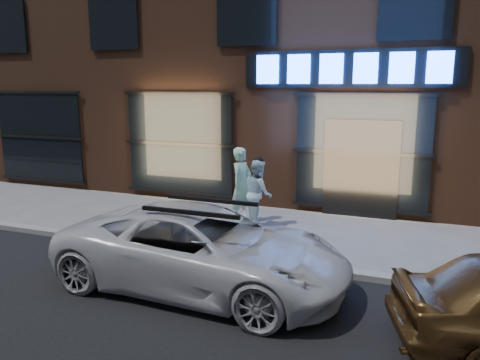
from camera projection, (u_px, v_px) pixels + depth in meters
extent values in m
plane|color=slate|center=(330.00, 274.00, 8.08)|extent=(90.00, 90.00, 0.00)
cube|color=gray|center=(330.00, 271.00, 8.07)|extent=(60.00, 0.25, 0.12)
cube|color=#54301E|center=(383.00, 26.00, 14.42)|extent=(30.00, 8.00, 10.00)
cube|color=black|center=(349.00, 69.00, 11.13)|extent=(5.20, 0.06, 0.90)
cube|color=black|center=(361.00, 169.00, 11.43)|extent=(1.80, 0.10, 2.40)
cube|color=#FFBF72|center=(41.00, 137.00, 14.91)|extent=(3.00, 0.04, 2.60)
cube|color=black|center=(40.00, 137.00, 14.87)|extent=(3.20, 0.06, 2.80)
cube|color=#FFBF72|center=(180.00, 144.00, 13.16)|extent=(3.00, 0.04, 2.60)
cube|color=black|center=(179.00, 144.00, 13.12)|extent=(3.20, 0.06, 2.80)
cube|color=#FFBF72|center=(362.00, 153.00, 11.41)|extent=(3.00, 0.04, 2.60)
cube|color=black|center=(362.00, 153.00, 11.37)|extent=(3.20, 0.06, 2.80)
cube|color=black|center=(5.00, 27.00, 14.54)|extent=(1.60, 0.06, 1.60)
cube|color=black|center=(113.00, 21.00, 13.15)|extent=(1.60, 0.06, 1.60)
cube|color=black|center=(246.00, 13.00, 11.75)|extent=(1.60, 0.06, 1.60)
cube|color=black|center=(416.00, 3.00, 10.35)|extent=(1.60, 0.06, 1.60)
cube|color=#2659FF|center=(268.00, 70.00, 11.76)|extent=(0.55, 0.12, 0.70)
cube|color=#2659FF|center=(299.00, 69.00, 11.48)|extent=(0.55, 0.12, 0.70)
cube|color=#2659FF|center=(331.00, 69.00, 11.20)|extent=(0.55, 0.12, 0.70)
cube|color=#2659FF|center=(366.00, 68.00, 10.92)|extent=(0.55, 0.12, 0.70)
cube|color=#2659FF|center=(402.00, 68.00, 10.64)|extent=(0.55, 0.12, 0.70)
cube|color=#2659FF|center=(440.00, 67.00, 10.36)|extent=(0.55, 0.12, 0.70)
imported|color=#A5D9B6|center=(242.00, 185.00, 11.07)|extent=(0.58, 0.74, 1.79)
imported|color=white|center=(258.00, 193.00, 10.77)|extent=(0.91, 0.96, 1.56)
imported|color=silver|center=(202.00, 249.00, 7.43)|extent=(4.80, 2.37, 1.31)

